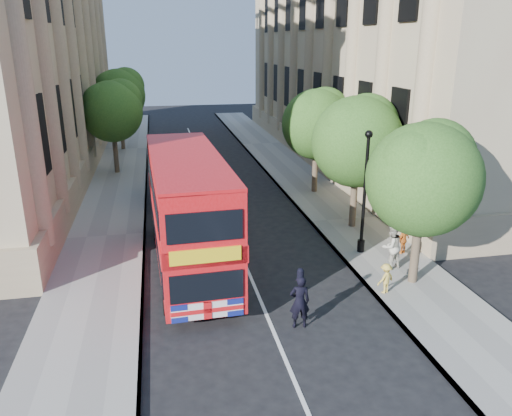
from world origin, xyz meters
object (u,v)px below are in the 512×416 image
double_decker_bus (188,209)px  box_van (182,172)px  lamp_post (364,198)px  woman_pedestrian (391,246)px  police_constable (300,302)px

double_decker_bus → box_van: (0.26, 9.62, -0.96)m
lamp_post → double_decker_bus: bearing=179.4°
lamp_post → box_van: (-6.93, 9.69, -1.00)m
double_decker_bus → woman_pedestrian: (7.65, -1.85, -1.44)m
double_decker_bus → police_constable: size_ratio=5.51×
double_decker_bus → police_constable: bearing=-61.3°
double_decker_bus → police_constable: double_decker_bus is taller
box_van → woman_pedestrian: (7.40, -11.47, -0.48)m
double_decker_bus → box_van: 9.67m
lamp_post → woman_pedestrian: (0.46, -1.77, -1.48)m
woman_pedestrian → lamp_post: bearing=-92.1°
lamp_post → woman_pedestrian: bearing=-75.3°
police_constable → double_decker_bus: bearing=-55.0°
lamp_post → double_decker_bus: (-7.19, 0.07, -0.04)m
lamp_post → woman_pedestrian: lamp_post is taller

